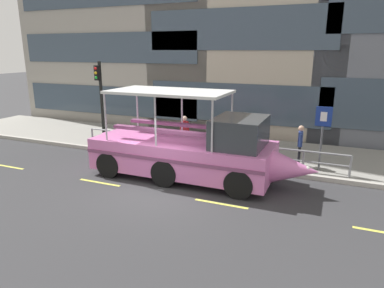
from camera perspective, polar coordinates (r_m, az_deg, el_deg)
ground_plane at (r=12.64m, az=-5.18°, el=-7.34°), size 120.00×120.00×0.00m
sidewalk at (r=17.47m, az=3.45°, el=-0.58°), size 32.00×4.80×0.18m
curb_edge at (r=15.24m, az=0.31°, el=-2.92°), size 32.00×0.18×0.18m
lane_centreline at (r=12.35m, az=-5.96°, el=-7.90°), size 25.80×0.12×0.01m
curb_guardrail at (r=15.26m, az=1.73°, el=-0.31°), size 12.03×0.09×0.86m
traffic_light_pole at (r=18.14m, az=-14.78°, el=7.86°), size 0.24×0.46×4.11m
parking_sign at (r=14.36m, az=20.64°, el=2.52°), size 0.60×0.12×2.56m
duck_tour_boat at (r=13.25m, az=0.31°, el=-1.17°), size 8.68×2.66×3.35m
pedestrian_near_bow at (r=14.88m, az=17.32°, el=0.38°), size 0.23×0.49×1.69m
pedestrian_mid_left at (r=16.23m, az=5.17°, el=1.83°), size 0.36×0.30×1.52m
pedestrian_mid_right at (r=16.58m, az=-1.20°, el=2.41°), size 0.47×0.22×1.63m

